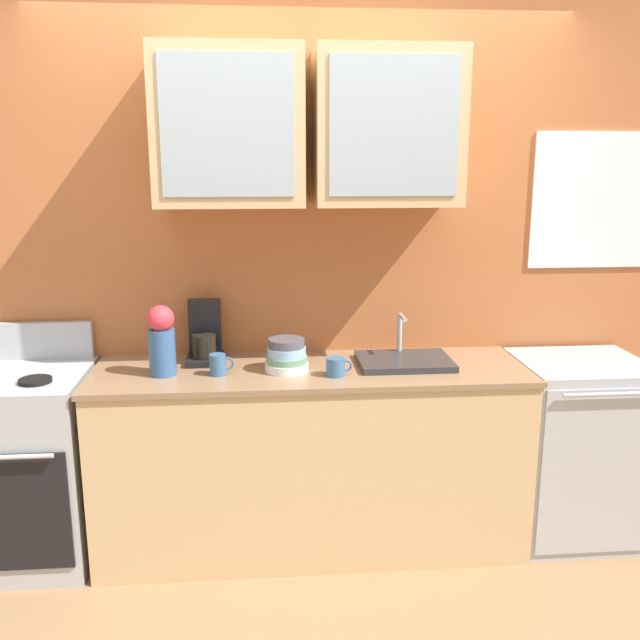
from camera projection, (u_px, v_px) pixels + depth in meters
name	position (u px, v px, depth m)	size (l,w,h in m)	color
ground_plane	(312.00, 541.00, 3.39)	(10.00, 10.00, 0.00)	#936B47
back_wall_unit	(307.00, 242.00, 3.35)	(4.56, 0.48, 2.57)	#B76638
counter	(311.00, 457.00, 3.29)	(2.01, 0.60, 0.89)	tan
stove_range	(19.00, 467.00, 3.18)	(0.65, 0.62, 1.07)	#ADAFB5
sink_faucet	(404.00, 360.00, 3.25)	(0.43, 0.32, 0.22)	#2D2D30
bowl_stack	(287.00, 356.00, 3.14)	(0.20, 0.20, 0.15)	white
vase	(162.00, 340.00, 3.06)	(0.12, 0.12, 0.32)	#33598C
cup_near_sink	(336.00, 367.00, 3.07)	(0.12, 0.09, 0.08)	#38608C
cup_near_bowls	(218.00, 365.00, 3.08)	(0.11, 0.07, 0.10)	#38608C
dishwasher	(575.00, 448.00, 3.40)	(0.60, 0.58, 0.89)	#ADAFB5
coffee_maker	(205.00, 339.00, 3.29)	(0.17, 0.20, 0.29)	black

